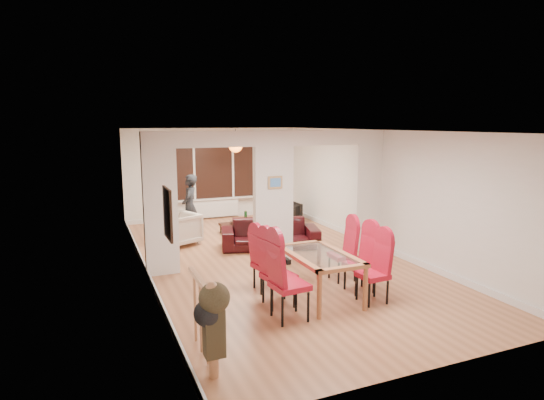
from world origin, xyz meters
TOP-DOWN VIEW (x-y plane):
  - floor at (0.00, 0.00)m, footprint 5.00×9.00m
  - room_walls at (0.00, 0.00)m, footprint 5.00×9.00m
  - divider_wall at (0.00, 0.00)m, footprint 5.00×0.18m
  - bay_window_blinds at (0.00, 4.44)m, footprint 3.00×0.08m
  - radiator at (0.00, 4.40)m, footprint 1.40×0.08m
  - pendant_light at (0.30, 3.30)m, footprint 0.36×0.36m
  - stair_newel at (-2.25, -3.20)m, footprint 0.40×1.20m
  - wall_poster at (-2.47, -2.40)m, footprint 0.04×0.52m
  - pillar_photo at (0.00, -0.10)m, footprint 0.30×0.03m
  - dining_table at (-0.09, -2.10)m, footprint 0.87×1.54m
  - dining_chair_la at (-0.86, -2.66)m, footprint 0.51×0.51m
  - dining_chair_lb at (-0.81, -2.15)m, footprint 0.51×0.51m
  - dining_chair_lc at (-0.74, -1.49)m, footprint 0.48×0.48m
  - dining_chair_ra at (0.58, -2.59)m, footprint 0.43×0.43m
  - dining_chair_rb at (0.65, -2.13)m, footprint 0.47×0.47m
  - dining_chair_rc at (0.68, -1.53)m, footprint 0.42×0.42m
  - sofa at (0.30, 0.91)m, footprint 2.29×1.38m
  - armchair at (-1.52, 1.92)m, footprint 1.03×1.04m
  - person at (-1.15, 2.42)m, footprint 0.66×0.56m
  - television at (1.90, 3.25)m, footprint 0.96×0.16m
  - coffee_table at (0.17, 2.44)m, footprint 1.19×0.76m
  - bottle at (0.29, 2.52)m, footprint 0.07×0.07m
  - bowl at (-0.03, 2.43)m, footprint 0.23×0.23m
  - shoes at (0.10, -0.28)m, footprint 0.22×0.24m

SIDE VIEW (x-z plane):
  - floor at x=0.00m, z-range -0.01..0.01m
  - shoes at x=0.10m, z-range 0.00..0.09m
  - coffee_table at x=0.17m, z-range 0.00..0.25m
  - television at x=1.90m, z-range 0.00..0.55m
  - bowl at x=-0.03m, z-range 0.25..0.31m
  - radiator at x=0.00m, z-range 0.05..0.55m
  - sofa at x=0.30m, z-range 0.00..0.63m
  - dining_table at x=-0.09m, z-range 0.00..0.72m
  - armchair at x=-1.52m, z-range 0.00..0.73m
  - bottle at x=0.29m, z-range 0.25..0.55m
  - dining_chair_lc at x=-0.74m, z-range 0.00..1.01m
  - dining_chair_rc at x=0.68m, z-range 0.00..1.02m
  - dining_chair_ra at x=0.58m, z-range 0.00..1.03m
  - dining_chair_rb at x=0.65m, z-range 0.00..1.04m
  - stair_newel at x=-2.25m, z-range 0.00..1.10m
  - dining_chair_lb at x=-0.81m, z-range 0.00..1.10m
  - dining_chair_la at x=-0.86m, z-range 0.00..1.18m
  - person at x=-1.15m, z-range 0.00..1.54m
  - room_walls at x=0.00m, z-range 0.00..2.60m
  - divider_wall at x=0.00m, z-range 0.00..2.60m
  - bay_window_blinds at x=0.00m, z-range 0.60..2.40m
  - wall_poster at x=-2.47m, z-range 1.27..1.94m
  - pillar_photo at x=0.00m, z-range 1.48..1.73m
  - pendant_light at x=0.30m, z-range 1.97..2.33m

